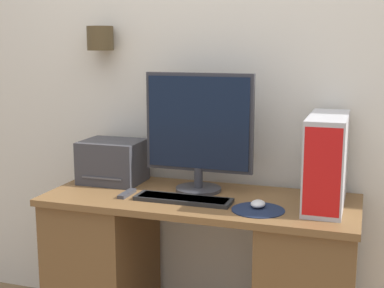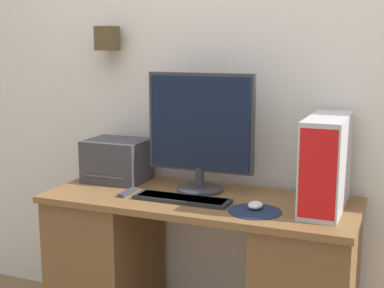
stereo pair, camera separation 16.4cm
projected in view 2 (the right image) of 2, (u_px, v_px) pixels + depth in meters
name	position (u px, v px, depth m)	size (l,w,h in m)	color
wall_back	(225.00, 62.00, 2.61)	(6.40, 0.18, 2.70)	silver
desk	(199.00, 272.00, 2.48)	(1.41, 0.56, 0.75)	brown
monitor	(200.00, 128.00, 2.47)	(0.51, 0.21, 0.55)	#333338
keyboard	(182.00, 199.00, 2.35)	(0.43, 0.12, 0.02)	black
mousepad	(255.00, 211.00, 2.20)	(0.22, 0.22, 0.00)	#19233D
mouse	(255.00, 205.00, 2.23)	(0.06, 0.08, 0.03)	silver
computer_tower	(326.00, 163.00, 2.22)	(0.16, 0.45, 0.39)	#B2B2B7
printer	(117.00, 160.00, 2.69)	(0.30, 0.25, 0.21)	#38383D
remote_control	(128.00, 192.00, 2.46)	(0.03, 0.14, 0.02)	#38383D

